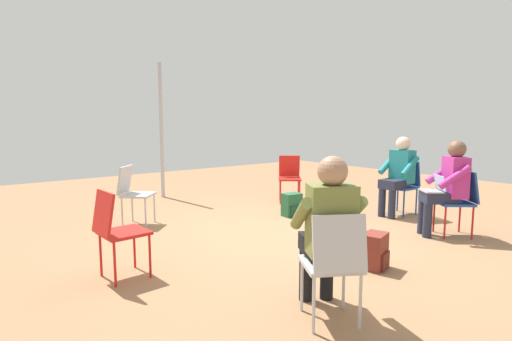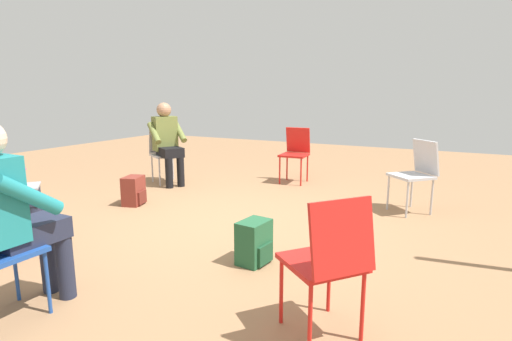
{
  "view_description": "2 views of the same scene",
  "coord_description": "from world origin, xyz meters",
  "px_view_note": "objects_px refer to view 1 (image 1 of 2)",
  "views": [
    {
      "loc": [
        3.74,
        -3.49,
        1.49
      ],
      "look_at": [
        -0.4,
        -0.26,
        0.83
      ],
      "focal_mm": 28.0,
      "sensor_mm": 36.0,
      "label": 1
    },
    {
      "loc": [
        -2.16,
        3.49,
        1.39
      ],
      "look_at": [
        -0.34,
        -0.1,
        0.6
      ],
      "focal_mm": 28.0,
      "sensor_mm": 36.0,
      "label": 2
    }
  ],
  "objects_px": {
    "chair_southwest": "(133,191)",
    "person_with_laptop": "(447,183)",
    "backpack_near_laptop_user": "(292,206)",
    "chair_northeast": "(460,198)",
    "person_in_olive": "(327,227)",
    "chair_south": "(116,228)",
    "chair_northwest": "(290,175)",
    "backpack_by_empty_chair": "(375,253)",
    "person_in_teal": "(398,172)",
    "chair_north": "(404,183)",
    "chair_southeast": "(334,260)"
  },
  "relations": [
    {
      "from": "chair_northwest",
      "to": "person_in_teal",
      "type": "relative_size",
      "value": 0.69
    },
    {
      "from": "chair_northeast",
      "to": "chair_southwest",
      "type": "relative_size",
      "value": 1.0
    },
    {
      "from": "chair_south",
      "to": "person_in_teal",
      "type": "relative_size",
      "value": 0.69
    },
    {
      "from": "chair_northwest",
      "to": "person_with_laptop",
      "type": "bearing_deg",
      "value": 132.03
    },
    {
      "from": "chair_southeast",
      "to": "chair_southwest",
      "type": "height_order",
      "value": "same"
    },
    {
      "from": "chair_southwest",
      "to": "backpack_near_laptop_user",
      "type": "relative_size",
      "value": 2.36
    },
    {
      "from": "chair_northwest",
      "to": "backpack_near_laptop_user",
      "type": "relative_size",
      "value": 2.36
    },
    {
      "from": "chair_south",
      "to": "chair_southwest",
      "type": "bearing_deg",
      "value": 151.43
    },
    {
      "from": "chair_north",
      "to": "backpack_by_empty_chair",
      "type": "distance_m",
      "value": 2.67
    },
    {
      "from": "backpack_by_empty_chair",
      "to": "person_with_laptop",
      "type": "bearing_deg",
      "value": 94.54
    },
    {
      "from": "chair_southeast",
      "to": "chair_south",
      "type": "distance_m",
      "value": 2.05
    },
    {
      "from": "chair_northeast",
      "to": "person_with_laptop",
      "type": "height_order",
      "value": "person_with_laptop"
    },
    {
      "from": "person_in_teal",
      "to": "backpack_near_laptop_user",
      "type": "distance_m",
      "value": 1.75
    },
    {
      "from": "person_with_laptop",
      "to": "person_in_olive",
      "type": "relative_size",
      "value": 1.0
    },
    {
      "from": "chair_southwest",
      "to": "person_in_teal",
      "type": "xyz_separation_m",
      "value": [
        2.01,
        3.49,
        0.2
      ]
    },
    {
      "from": "backpack_by_empty_chair",
      "to": "chair_northeast",
      "type": "bearing_deg",
      "value": 90.81
    },
    {
      "from": "chair_northeast",
      "to": "backpack_by_empty_chair",
      "type": "bearing_deg",
      "value": 130.79
    },
    {
      "from": "chair_southwest",
      "to": "backpack_near_laptop_user",
      "type": "distance_m",
      "value": 2.4
    },
    {
      "from": "person_with_laptop",
      "to": "person_in_teal",
      "type": "relative_size",
      "value": 1.0
    },
    {
      "from": "chair_north",
      "to": "chair_northeast",
      "type": "distance_m",
      "value": 1.26
    },
    {
      "from": "chair_southwest",
      "to": "person_with_laptop",
      "type": "xyz_separation_m",
      "value": [
        3.04,
        2.97,
        0.2
      ]
    },
    {
      "from": "chair_southeast",
      "to": "person_in_olive",
      "type": "bearing_deg",
      "value": 90.0
    },
    {
      "from": "chair_northwest",
      "to": "chair_southwest",
      "type": "xyz_separation_m",
      "value": [
        -0.18,
        -2.87,
        0.0
      ]
    },
    {
      "from": "person_in_teal",
      "to": "person_with_laptop",
      "type": "bearing_deg",
      "value": 155.0
    },
    {
      "from": "person_in_olive",
      "to": "chair_northwest",
      "type": "bearing_deg",
      "value": 81.45
    },
    {
      "from": "chair_southeast",
      "to": "person_in_teal",
      "type": "distance_m",
      "value": 3.81
    },
    {
      "from": "chair_southwest",
      "to": "person_in_teal",
      "type": "distance_m",
      "value": 4.03
    },
    {
      "from": "chair_north",
      "to": "person_in_olive",
      "type": "relative_size",
      "value": 0.69
    },
    {
      "from": "chair_north",
      "to": "chair_southwest",
      "type": "height_order",
      "value": "same"
    },
    {
      "from": "chair_northeast",
      "to": "person_in_teal",
      "type": "height_order",
      "value": "person_in_teal"
    },
    {
      "from": "chair_north",
      "to": "person_in_teal",
      "type": "relative_size",
      "value": 0.69
    },
    {
      "from": "person_in_teal",
      "to": "backpack_by_empty_chair",
      "type": "distance_m",
      "value": 2.56
    },
    {
      "from": "chair_northeast",
      "to": "person_in_olive",
      "type": "height_order",
      "value": "person_in_olive"
    },
    {
      "from": "chair_north",
      "to": "chair_northeast",
      "type": "height_order",
      "value": "same"
    },
    {
      "from": "chair_south",
      "to": "chair_northwest",
      "type": "height_order",
      "value": "same"
    },
    {
      "from": "chair_south",
      "to": "person_in_olive",
      "type": "relative_size",
      "value": 0.69
    },
    {
      "from": "person_with_laptop",
      "to": "person_in_teal",
      "type": "bearing_deg",
      "value": 13.29
    },
    {
      "from": "chair_south",
      "to": "chair_southwest",
      "type": "relative_size",
      "value": 1.0
    },
    {
      "from": "chair_northeast",
      "to": "person_with_laptop",
      "type": "bearing_deg",
      "value": 90.0
    },
    {
      "from": "chair_north",
      "to": "chair_southwest",
      "type": "bearing_deg",
      "value": 62.84
    },
    {
      "from": "chair_northwest",
      "to": "person_in_olive",
      "type": "bearing_deg",
      "value": 90.93
    },
    {
      "from": "chair_southwest",
      "to": "backpack_by_empty_chair",
      "type": "xyz_separation_m",
      "value": [
        3.17,
        1.27,
        -0.34
      ]
    },
    {
      "from": "chair_north",
      "to": "chair_northwest",
      "type": "distance_m",
      "value": 1.99
    },
    {
      "from": "chair_southwest",
      "to": "person_with_laptop",
      "type": "bearing_deg",
      "value": 88.85
    },
    {
      "from": "chair_south",
      "to": "chair_northeast",
      "type": "xyz_separation_m",
      "value": [
        1.3,
        3.97,
        0.0
      ]
    },
    {
      "from": "person_with_laptop",
      "to": "person_in_olive",
      "type": "xyz_separation_m",
      "value": [
        0.49,
        -2.82,
        0.0
      ]
    },
    {
      "from": "person_with_laptop",
      "to": "person_in_olive",
      "type": "height_order",
      "value": "same"
    },
    {
      "from": "chair_northeast",
      "to": "backpack_near_laptop_user",
      "type": "xyz_separation_m",
      "value": [
        -2.12,
        -0.96,
        -0.34
      ]
    },
    {
      "from": "chair_northeast",
      "to": "chair_southwest",
      "type": "xyz_separation_m",
      "value": [
        -3.15,
        -3.1,
        0.0
      ]
    },
    {
      "from": "chair_southeast",
      "to": "backpack_near_laptop_user",
      "type": "height_order",
      "value": "chair_southeast"
    }
  ]
}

